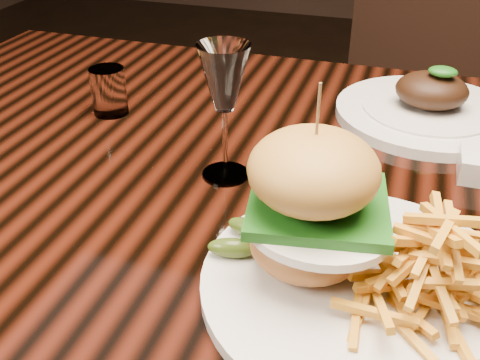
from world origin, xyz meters
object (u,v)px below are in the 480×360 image
(wine_glass, at_px, (224,83))
(chair_far, at_px, (409,88))
(dining_table, at_px, (305,210))
(burger_plate, at_px, (366,244))
(far_dish, at_px, (428,108))

(wine_glass, relative_size, chair_far, 0.20)
(dining_table, bearing_deg, wine_glass, -151.24)
(burger_plate, distance_m, chair_far, 1.16)
(wine_glass, xyz_separation_m, far_dish, (0.27, 0.28, -0.12))
(dining_table, bearing_deg, burger_plate, -66.22)
(wine_glass, height_order, far_dish, wine_glass)
(dining_table, height_order, far_dish, far_dish)
(wine_glass, bearing_deg, chair_far, 76.26)
(dining_table, relative_size, chair_far, 1.68)
(burger_plate, height_order, far_dish, burger_plate)
(burger_plate, bearing_deg, dining_table, 116.44)
(dining_table, distance_m, chair_far, 0.91)
(dining_table, distance_m, wine_glass, 0.25)
(burger_plate, bearing_deg, far_dish, 86.11)
(burger_plate, height_order, wine_glass, burger_plate)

